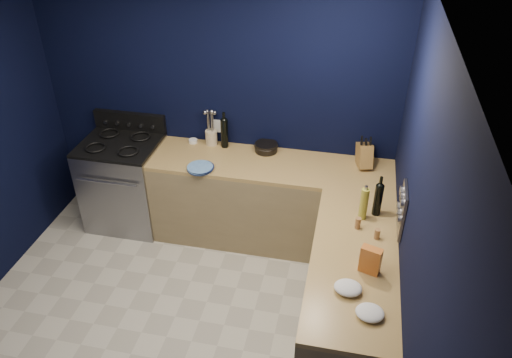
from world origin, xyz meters
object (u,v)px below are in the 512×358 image
(gas_range, at_px, (126,184))
(crouton_bag, at_px, (370,260))
(utensil_crock, at_px, (211,137))
(plate_stack, at_px, (200,168))
(knife_block, at_px, (364,155))

(gas_range, height_order, crouton_bag, crouton_bag)
(gas_range, height_order, utensil_crock, utensil_crock)
(plate_stack, distance_m, crouton_bag, 1.88)
(utensil_crock, distance_m, crouton_bag, 2.20)
(utensil_crock, bearing_deg, plate_stack, -86.68)
(gas_range, relative_size, plate_stack, 3.83)
(utensil_crock, xyz_separation_m, crouton_bag, (1.59, -1.52, 0.03))
(utensil_crock, bearing_deg, knife_block, -3.88)
(plate_stack, bearing_deg, knife_block, 14.53)
(utensil_crock, height_order, knife_block, knife_block)
(knife_block, bearing_deg, utensil_crock, 161.41)
(gas_range, bearing_deg, crouton_bag, -27.01)
(knife_block, bearing_deg, crouton_bag, -101.27)
(gas_range, distance_m, crouton_bag, 2.82)
(crouton_bag, bearing_deg, utensil_crock, 153.88)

